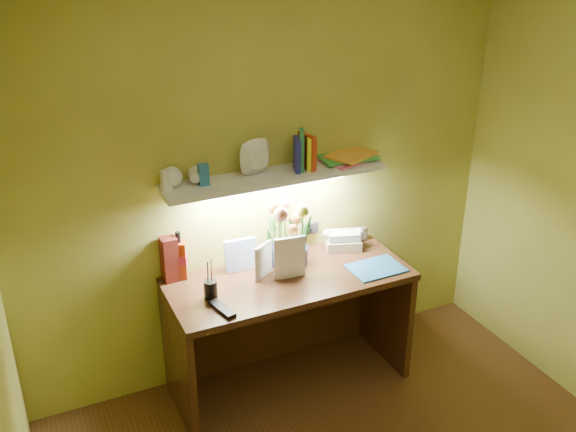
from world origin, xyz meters
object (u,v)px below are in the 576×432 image
at_px(telephone, 343,238).
at_px(desk_clock, 360,234).
at_px(flower_bouquet, 289,234).
at_px(desk, 289,331).
at_px(whisky_bottle, 179,255).

distance_m(telephone, desk_clock, 0.16).
height_order(flower_bouquet, telephone, flower_bouquet).
distance_m(desk, desk_clock, 0.77).
relative_size(flower_bouquet, telephone, 1.82).
relative_size(flower_bouquet, whisky_bottle, 1.36).
relative_size(desk_clock, whisky_bottle, 0.30).
relative_size(desk, desk_clock, 16.32).
bearing_deg(telephone, whisky_bottle, -164.91).
xyz_separation_m(flower_bouquet, whisky_bottle, (-0.63, 0.12, -0.05)).
xyz_separation_m(telephone, desk_clock, (0.15, 0.04, -0.02)).
bearing_deg(flower_bouquet, whisky_bottle, 169.62).
height_order(desk, telephone, telephone).
xyz_separation_m(desk, flower_bouquet, (0.06, 0.14, 0.57)).
height_order(desk, whisky_bottle, whisky_bottle).
distance_m(flower_bouquet, telephone, 0.41).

